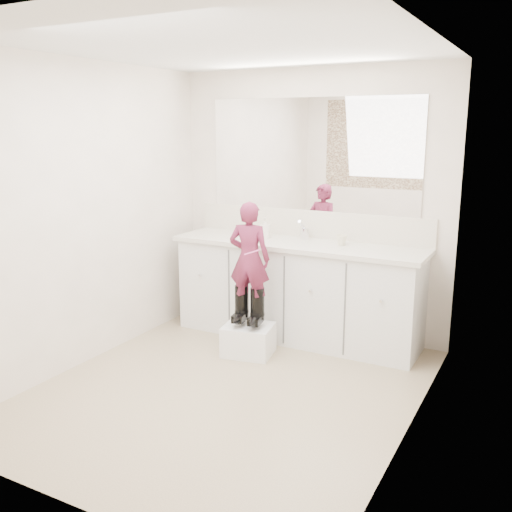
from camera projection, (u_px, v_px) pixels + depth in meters
The scene contains 19 objects.
floor at pixel (228, 390), 4.19m from camera, with size 3.00×3.00×0.00m, color #856D57.
ceiling at pixel (224, 45), 3.65m from camera, with size 3.00×3.00×0.00m, color white.
wall_back at pixel (311, 204), 5.21m from camera, with size 2.60×2.60×0.00m, color beige.
wall_front at pixel (58, 279), 2.63m from camera, with size 2.60×2.60×0.00m, color beige.
wall_left at pixel (86, 215), 4.52m from camera, with size 3.00×3.00×0.00m, color beige.
wall_right at pixel (417, 247), 3.32m from camera, with size 3.00×3.00×0.00m, color beige.
vanity_cabinet at pixel (297, 292), 5.14m from camera, with size 2.20×0.55×0.85m, color silver.
countertop at pixel (297, 245), 5.03m from camera, with size 2.28×0.58×0.04m, color beige.
backsplash at pixel (310, 224), 5.24m from camera, with size 2.28×0.03×0.25m, color beige.
mirror at pixel (311, 155), 5.10m from camera, with size 2.00×0.02×1.00m, color white.
dot_panel at pixel (52, 181), 2.54m from camera, with size 2.00×0.01×1.20m, color #472819.
faucet at pixel (305, 234), 5.16m from camera, with size 0.08×0.08×0.10m, color silver.
cup at pixel (342, 240), 4.89m from camera, with size 0.10×0.10×0.09m, color beige.
soap_bottle at pixel (265, 228), 5.21m from camera, with size 0.08×0.09×0.19m, color white.
step_stool at pixel (248, 340), 4.82m from camera, with size 0.40×0.33×0.26m, color white.
boot_left at pixel (242, 305), 4.80m from camera, with size 0.12×0.22×0.33m, color black, non-canonical shape.
boot_right at pixel (257, 307), 4.73m from camera, with size 0.12×0.22×0.33m, color black, non-canonical shape.
toddler at pixel (249, 259), 4.68m from camera, with size 0.35×0.23×0.95m, color #A7335F.
toothbrush at pixel (252, 252), 4.56m from camera, with size 0.01×0.01×0.14m, color pink.
Camera 1 is at (2.00, -3.31, 1.89)m, focal length 40.00 mm.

